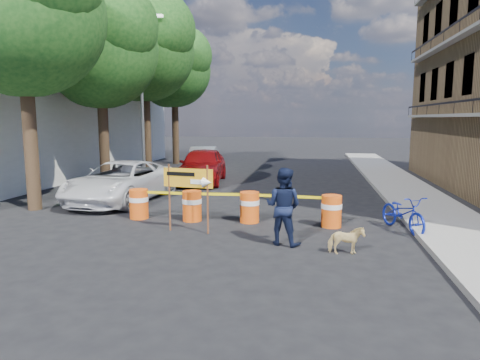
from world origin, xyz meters
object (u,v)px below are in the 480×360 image
at_px(detour_sign, 194,183).
at_px(pedestrian, 283,206).
at_px(barrel_far_left, 139,203).
at_px(dog, 346,240).
at_px(barrel_far_right, 331,210).
at_px(bicycle, 404,196).
at_px(barrel_mid_left, 192,205).
at_px(sedan_red, 202,165).
at_px(barrel_mid_right, 250,206).
at_px(sedan_silver, 203,158).
at_px(suv_white, 121,182).

xyz_separation_m(detour_sign, pedestrian, (2.39, -0.67, -0.40)).
bearing_deg(barrel_far_left, dog, -22.98).
relative_size(barrel_far_right, pedestrian, 0.48).
distance_m(pedestrian, bicycle, 3.60).
distance_m(barrel_far_right, pedestrian, 2.32).
distance_m(barrel_mid_left, dog, 4.97).
xyz_separation_m(dog, sedan_red, (-5.95, 10.04, 0.50)).
xyz_separation_m(barrel_mid_left, bicycle, (5.95, -0.15, 0.48)).
xyz_separation_m(barrel_mid_right, sedan_silver, (-4.63, 12.27, 0.22)).
relative_size(barrel_far_left, sedan_silver, 0.21).
xyz_separation_m(barrel_far_right, bicycle, (1.89, -0.11, 0.48)).
xyz_separation_m(dog, sedan_silver, (-7.21, 14.89, 0.36)).
bearing_deg(sedan_silver, pedestrian, -75.82).
height_order(detour_sign, dog, detour_sign).
relative_size(barrel_mid_left, barrel_mid_right, 1.00).
bearing_deg(suv_white, sedan_red, 75.76).
height_order(sedan_red, sedan_silver, sedan_red).
xyz_separation_m(detour_sign, suv_white, (-3.85, 3.78, -0.60)).
relative_size(barrel_far_right, sedan_red, 0.19).
distance_m(barrel_far_right, detour_sign, 3.92).
xyz_separation_m(bicycle, dog, (-1.67, -2.36, -0.62)).
xyz_separation_m(barrel_mid_left, detour_sign, (0.44, -1.29, 0.86)).
xyz_separation_m(sedan_red, sedan_silver, (-1.25, 4.85, -0.13)).
relative_size(pedestrian, suv_white, 0.35).
bearing_deg(bicycle, detour_sign, 168.50).
bearing_deg(sedan_red, barrel_far_right, -58.90).
bearing_deg(pedestrian, barrel_mid_left, -16.76).
height_order(pedestrian, sedan_silver, pedestrian).
relative_size(barrel_mid_left, sedan_red, 0.19).
xyz_separation_m(pedestrian, bicycle, (3.11, 1.81, 0.01)).
bearing_deg(barrel_mid_left, barrel_far_left, 179.31).
bearing_deg(detour_sign, sedan_silver, 112.39).
height_order(barrel_mid_right, dog, barrel_mid_right).
distance_m(detour_sign, sedan_silver, 14.09).
relative_size(barrel_mid_right, detour_sign, 0.49).
bearing_deg(detour_sign, sedan_red, 112.03).
distance_m(barrel_mid_left, barrel_far_right, 4.06).
bearing_deg(barrel_mid_left, sedan_red, 102.48).
relative_size(barrel_mid_right, pedestrian, 0.48).
bearing_deg(barrel_far_left, pedestrian, -23.61).
relative_size(barrel_far_left, suv_white, 0.17).
bearing_deg(barrel_mid_right, barrel_mid_left, -176.35).
distance_m(barrel_far_left, dog, 6.48).
relative_size(barrel_far_left, barrel_far_right, 1.00).
relative_size(barrel_mid_left, bicycle, 0.47).
relative_size(detour_sign, sedan_red, 0.38).
bearing_deg(sedan_silver, bicycle, -62.40).
height_order(suv_white, sedan_silver, suv_white).
bearing_deg(barrel_mid_left, detour_sign, -70.97).
height_order(barrel_mid_right, sedan_red, sedan_red).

